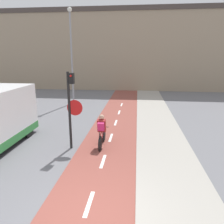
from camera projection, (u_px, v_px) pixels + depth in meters
ground_plane at (85, 217)px, 5.53m from camera, size 120.00×120.00×0.00m
bike_lane at (85, 217)px, 5.53m from camera, size 2.54×60.00×0.02m
building_row_background at (128, 50)px, 26.55m from camera, size 60.00×5.20×9.10m
traffic_light_pole at (71, 103)px, 9.14m from camera, size 0.67×0.25×3.34m
street_lamp_far at (71, 48)px, 17.62m from camera, size 0.36×0.36×7.60m
cyclist_near at (102, 131)px, 9.67m from camera, size 0.46×1.71×1.47m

